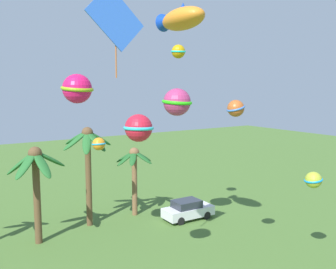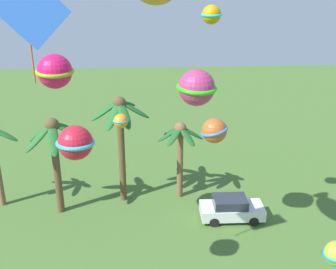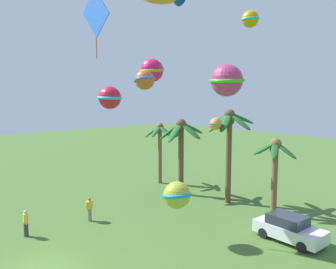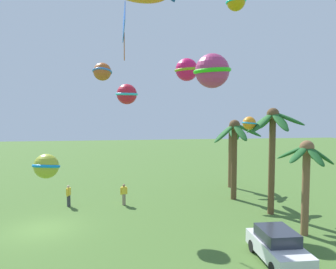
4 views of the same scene
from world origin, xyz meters
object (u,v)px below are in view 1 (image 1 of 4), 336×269
object	(u,v)px
kite_ball_1	(177,102)
palm_tree_2	(88,151)
kite_ball_6	(99,144)
palm_tree_3	(36,172)
kite_ball_8	(178,52)
parked_car_0	(188,210)
kite_fish_7	(181,19)
kite_ball_0	(236,108)
kite_ball_2	(77,89)
kite_ball_4	(139,128)
palm_tree_0	(134,166)
kite_diamond_3	(115,20)
kite_ball_5	(313,180)

from	to	relation	value
kite_ball_1	palm_tree_2	bearing A→B (deg)	127.13
kite_ball_1	kite_ball_6	bearing A→B (deg)	136.98
palm_tree_3	kite_ball_8	world-z (taller)	kite_ball_8
palm_tree_3	parked_car_0	size ratio (longest dim) A/B	1.62
parked_car_0	kite_ball_8	xyz separation A→B (m)	(-1.97, -1.51, 11.70)
palm_tree_2	palm_tree_3	size ratio (longest dim) A/B	1.14
palm_tree_2	kite_fish_7	size ratio (longest dim) A/B	2.04
kite_ball_0	kite_ball_2	bearing A→B (deg)	139.32
kite_ball_6	kite_ball_4	bearing A→B (deg)	-99.18
palm_tree_2	kite_ball_0	bearing A→B (deg)	-70.28
palm_tree_3	kite_ball_1	xyz separation A→B (m)	(8.07, -4.15, 4.41)
palm_tree_0	kite_ball_4	bearing A→B (deg)	-116.77
palm_tree_3	kite_diamond_3	bearing A→B (deg)	-79.13
kite_ball_4	palm_tree_0	bearing A→B (deg)	63.23
palm_tree_2	parked_car_0	world-z (taller)	palm_tree_2
kite_ball_0	kite_ball_4	distance (m)	5.33
kite_ball_0	kite_diamond_3	xyz separation A→B (m)	(-6.29, 1.16, 4.11)
kite_ball_6	kite_fish_7	distance (m)	10.40
kite_ball_4	kite_ball_6	world-z (taller)	kite_ball_4
kite_ball_2	kite_ball_8	world-z (taller)	kite_ball_8
kite_ball_1	kite_ball_6	world-z (taller)	kite_ball_1
palm_tree_0	kite_ball_0	xyz separation A→B (m)	(0.10, -11.20, 5.03)
palm_tree_2	kite_diamond_3	xyz separation A→B (m)	(-2.34, -9.86, 7.62)
kite_ball_1	kite_fish_7	world-z (taller)	kite_fish_7
kite_diamond_3	kite_ball_6	size ratio (longest dim) A/B	3.80
parked_car_0	kite_ball_5	bearing A→B (deg)	-82.32
parked_car_0	palm_tree_2	bearing A→B (deg)	156.79
palm_tree_2	kite_fish_7	xyz separation A→B (m)	(2.02, -8.72, 8.22)
kite_ball_8	kite_diamond_3	bearing A→B (deg)	-142.88
palm_tree_2	parked_car_0	distance (m)	8.79
palm_tree_2	kite_ball_0	distance (m)	12.23
palm_tree_2	kite_ball_6	xyz separation A→B (m)	(0.15, -1.72, 0.76)
kite_ball_2	kite_ball_0	bearing A→B (deg)	-40.68
kite_ball_1	kite_ball_4	world-z (taller)	kite_ball_1
kite_ball_1	kite_ball_4	size ratio (longest dim) A/B	1.38
palm_tree_2	palm_tree_3	xyz separation A→B (m)	(-3.99, -1.24, -0.77)
palm_tree_3	kite_ball_0	size ratio (longest dim) A/B	5.49
kite_ball_5	kite_ball_8	distance (m)	11.77
parked_car_0	kite_ball_4	bearing A→B (deg)	-139.41
kite_ball_0	kite_fish_7	world-z (taller)	kite_fish_7
kite_fish_7	kite_ball_2	bearing A→B (deg)	144.21
kite_diamond_3	kite_ball_5	size ratio (longest dim) A/B	3.17
kite_ball_0	kite_ball_8	bearing A→B (deg)	82.33
palm_tree_2	kite_ball_5	xyz separation A→B (m)	(8.15, -12.90, -0.51)
kite_ball_5	palm_tree_0	bearing A→B (deg)	108.22
kite_fish_7	kite_ball_6	bearing A→B (deg)	104.93
palm_tree_3	kite_ball_6	distance (m)	4.44
parked_car_0	kite_ball_5	distance (m)	10.92
palm_tree_3	palm_tree_2	bearing A→B (deg)	17.29
palm_tree_0	kite_ball_0	bearing A→B (deg)	-89.48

